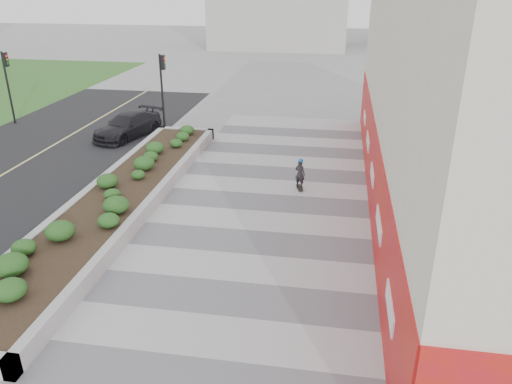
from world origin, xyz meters
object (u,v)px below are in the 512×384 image
planter (119,196)px  traffic_signal_near (163,80)px  skateboarder (300,174)px  traffic_signal_far (7,77)px  car_dark (128,125)px

planter → traffic_signal_near: (-1.73, 10.50, 2.34)m
skateboarder → traffic_signal_far: bearing=143.5°
planter → traffic_signal_far: (-10.93, 10.00, 2.34)m
traffic_signal_near → skateboarder: (8.42, -7.74, -2.07)m
traffic_signal_far → skateboarder: bearing=-22.3°
skateboarder → car_dark: (-9.88, 5.76, -0.04)m
traffic_signal_near → traffic_signal_far: (-9.20, -0.50, 0.00)m
traffic_signal_near → traffic_signal_far: bearing=-176.9°
traffic_signal_near → traffic_signal_far: size_ratio=1.00×
traffic_signal_far → planter: bearing=-42.5°
planter → car_dark: bearing=110.5°
planter → car_dark: car_dark is taller
traffic_signal_near → skateboarder: 11.62m
car_dark → skateboarder: bearing=-12.4°
car_dark → traffic_signal_far: bearing=-172.9°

